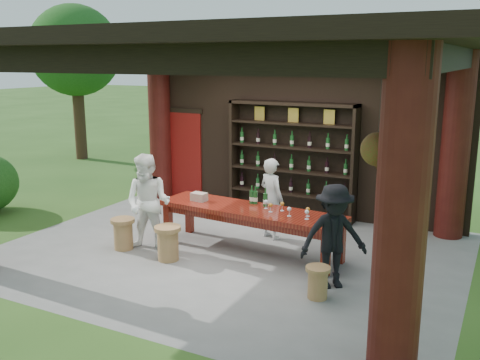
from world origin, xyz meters
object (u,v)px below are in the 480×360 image
at_px(stool_near_left, 168,242).
at_px(host, 271,199).
at_px(wine_shelf, 291,160).
at_px(stool_near_right, 318,282).
at_px(napkin_basket, 199,197).
at_px(guest_woman, 148,203).
at_px(tasting_table, 250,215).
at_px(stool_far_left, 123,233).
at_px(guest_man, 334,237).

distance_m(stool_near_left, host, 2.07).
distance_m(wine_shelf, host, 1.54).
distance_m(stool_near_left, stool_near_right, 2.60).
bearing_deg(stool_near_right, napkin_basket, 154.85).
bearing_deg(guest_woman, stool_near_right, -20.24).
bearing_deg(napkin_basket, guest_woman, -125.80).
xyz_separation_m(tasting_table, guest_woman, (-1.52, -0.71, 0.19)).
relative_size(wine_shelf, tasting_table, 0.81).
relative_size(stool_near_right, napkin_basket, 1.71).
bearing_deg(wine_shelf, tasting_table, -85.44).
height_order(stool_far_left, napkin_basket, napkin_basket).
relative_size(host, napkin_basket, 5.59).
bearing_deg(guest_man, wine_shelf, 84.15).
bearing_deg(guest_man, stool_near_right, -134.84).
bearing_deg(host, napkin_basket, 61.03).
height_order(tasting_table, stool_near_right, tasting_table).
bearing_deg(stool_near_right, host, 128.06).
relative_size(wine_shelf, guest_woman, 1.61).
distance_m(stool_near_left, stool_far_left, 0.97).
distance_m(stool_near_right, host, 2.59).
xyz_separation_m(stool_near_left, napkin_basket, (0.00, 0.97, 0.52)).
relative_size(stool_far_left, guest_woman, 0.32).
bearing_deg(wine_shelf, guest_woman, -114.19).
relative_size(stool_near_left, stool_near_right, 1.26).
bearing_deg(host, stool_near_right, 151.42).
xyz_separation_m(host, napkin_basket, (-1.02, -0.79, 0.09)).
height_order(stool_near_left, stool_near_right, stool_near_left).
distance_m(stool_near_left, guest_man, 2.69).
bearing_deg(host, wine_shelf, -58.47).
distance_m(stool_near_left, guest_woman, 0.78).
distance_m(wine_shelf, guest_man, 3.55).
distance_m(stool_far_left, napkin_basket, 1.42).
relative_size(stool_near_left, host, 0.38).
xyz_separation_m(guest_woman, napkin_basket, (0.53, 0.73, 0.00)).
xyz_separation_m(stool_near_right, host, (-1.57, 2.00, 0.49)).
xyz_separation_m(stool_far_left, host, (1.98, 1.67, 0.45)).
distance_m(stool_near_right, stool_far_left, 3.57).
xyz_separation_m(stool_far_left, guest_woman, (0.44, 0.15, 0.54)).
xyz_separation_m(stool_far_left, guest_man, (3.61, 0.12, 0.46)).
bearing_deg(stool_near_left, wine_shelf, 75.85).
height_order(stool_near_left, stool_far_left, stool_near_left).
xyz_separation_m(stool_near_right, guest_woman, (-3.11, 0.48, 0.58)).
xyz_separation_m(tasting_table, guest_man, (1.65, -0.74, 0.11)).
height_order(tasting_table, stool_near_left, tasting_table).
relative_size(wine_shelf, stool_near_left, 4.71).
bearing_deg(guest_man, guest_woman, 142.21).
distance_m(wine_shelf, tasting_table, 2.34).
xyz_separation_m(stool_near_right, guest_man, (0.06, 0.45, 0.51)).
xyz_separation_m(host, guest_man, (1.63, -1.55, 0.02)).
bearing_deg(host, stool_near_left, 83.16).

